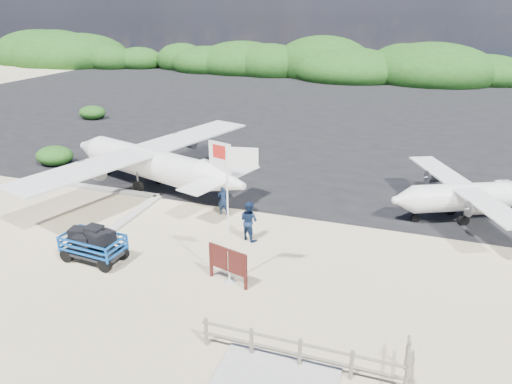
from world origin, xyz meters
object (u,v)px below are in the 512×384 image
Objects in this scene: flagpole at (230,282)px; aircraft_small at (218,107)px; crew_a at (223,200)px; signboard at (228,283)px; baggage_cart at (96,260)px; crew_b at (249,221)px.

flagpole is 33.23m from aircraft_small.
crew_a reaches higher than aircraft_small.
aircraft_small is (-10.80, 24.71, -0.79)m from crew_a.
signboard is 1.18× the size of crew_a.
flagpole reaches higher than baggage_cart.
crew_a reaches higher than baggage_cart.
flagpole is at bearing 105.03° from crew_a.
crew_b is at bearing 112.09° from signboard.
flagpole is 0.05m from signboard.
baggage_cart is 5.94m from signboard.
aircraft_small is (-13.39, 30.41, 0.00)m from flagpole.
crew_b is (5.52, 3.83, 0.94)m from baggage_cart.
baggage_cart is 1.75× the size of crew_a.
aircraft_small is at bearing 129.21° from signboard.
flagpole is 0.73× the size of aircraft_small.
crew_a is at bearing 88.82° from aircraft_small.
aircraft_small is (-7.41, 30.66, 0.00)m from baggage_cart.
crew_a is 3.01m from crew_b.
aircraft_small reaches higher than baggage_cart.
baggage_cart is 1.48× the size of signboard.
crew_b is at bearing 39.43° from baggage_cart.
baggage_cart is at bearing -177.65° from flagpole.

